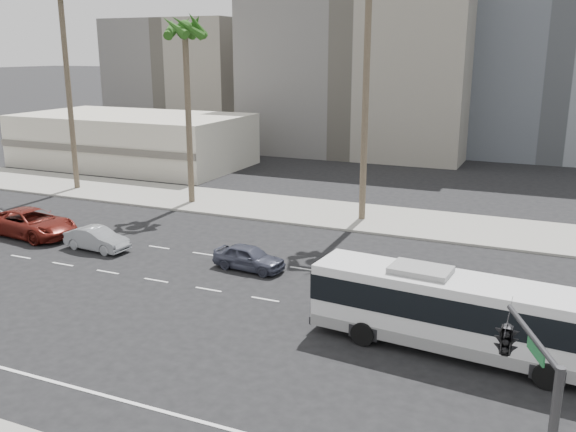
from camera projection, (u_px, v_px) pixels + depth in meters
The scene contains 12 objects.
ground at pixel (327, 310), 27.11m from camera, with size 700.00×700.00×0.00m, color black.
sidewalk_north at pixel (407, 222), 40.80m from camera, with size 120.00×7.00×0.15m, color gray.
commercial_low at pixel (133, 140), 61.08m from camera, with size 22.00×12.16×5.00m.
midrise_beige_west at pixel (366, 69), 69.24m from camera, with size 24.00×18.00×18.00m, color slate.
midrise_gray_center at pixel (564, 32), 66.65m from camera, with size 20.00×20.00×26.00m, color slate.
midrise_beige_far at pixel (192, 77), 84.12m from camera, with size 18.00×16.00×15.00m, color slate.
city_bus at pixel (455, 311), 23.02m from camera, with size 11.08×3.41×3.13m.
car_a at pixel (249, 257), 32.01m from camera, with size 3.86×1.55×1.32m, color #3D4050.
car_b at pixel (97, 239), 35.16m from camera, with size 3.96×1.38×1.30m, color gray.
car_c at pixel (31, 223), 37.73m from camera, with size 6.07×2.80×1.69m, color #601711.
traffic_signal at pixel (511, 346), 13.84m from camera, with size 2.54×3.54×5.53m.
palm_mid at pixel (185, 32), 42.92m from camera, with size 4.41×4.41×13.65m.
Camera 1 is at (8.52, -23.68, 11.03)m, focal length 38.49 mm.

